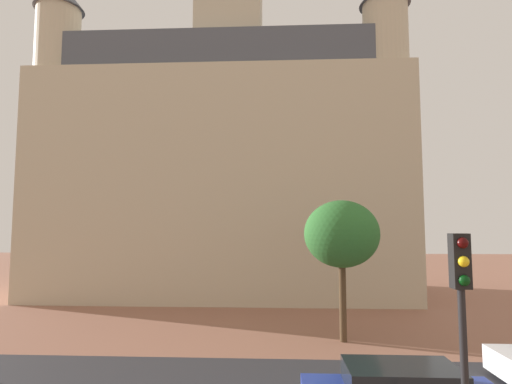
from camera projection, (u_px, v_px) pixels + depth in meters
name	position (u px, v px, depth m)	size (l,w,h in m)	color
ground_plane	(258.00, 381.00, 12.29)	(120.00, 120.00, 0.00)	#93604C
landmark_building	(225.00, 160.00, 29.37)	(24.66, 10.66, 32.37)	beige
traffic_light_pole	(463.00, 317.00, 6.60)	(0.28, 0.34, 4.52)	black
tree_curb_far	(342.00, 234.00, 16.86)	(3.10, 3.10, 5.75)	#4C3823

